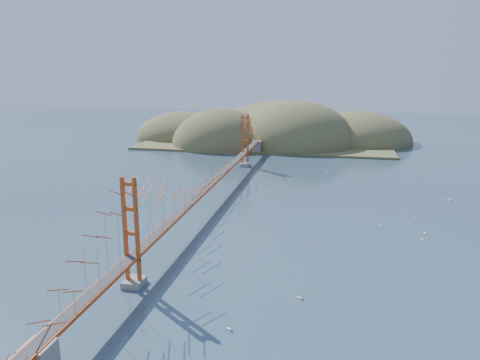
# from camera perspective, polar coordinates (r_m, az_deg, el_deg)

# --- Properties ---
(ground) EXTENTS (320.00, 320.00, 0.00)m
(ground) POSITION_cam_1_polar(r_m,az_deg,el_deg) (77.80, -3.68, -2.91)
(ground) COLOR #283F51
(ground) RESTS_ON ground
(bridge) EXTENTS (2.20, 94.40, 12.00)m
(bridge) POSITION_cam_1_polar(r_m,az_deg,el_deg) (76.23, -3.73, 2.18)
(bridge) COLOR gray
(bridge) RESTS_ON ground
(far_headlands) EXTENTS (84.00, 58.00, 25.00)m
(far_headlands) POSITION_cam_1_polar(r_m,az_deg,el_deg) (143.13, 4.49, 4.89)
(far_headlands) COLOR brown
(far_headlands) RESTS_ON ground
(sailboat_6) EXTENTS (0.66, 0.66, 0.73)m
(sailboat_6) POSITION_cam_1_polar(r_m,az_deg,el_deg) (48.03, 7.31, -13.98)
(sailboat_6) COLOR white
(sailboat_6) RESTS_ON ground
(sailboat_5) EXTENTS (0.50, 0.61, 0.71)m
(sailboat_5) POSITION_cam_1_polar(r_m,az_deg,el_deg) (69.12, 21.62, -5.97)
(sailboat_5) COLOR white
(sailboat_5) RESTS_ON ground
(sailboat_4) EXTENTS (0.56, 0.57, 0.64)m
(sailboat_4) POSITION_cam_1_polar(r_m,az_deg,el_deg) (86.98, 23.46, -2.14)
(sailboat_4) COLOR white
(sailboat_4) RESTS_ON ground
(sailboat_2) EXTENTS (0.62, 0.62, 0.65)m
(sailboat_2) POSITION_cam_1_polar(r_m,az_deg,el_deg) (74.92, 20.68, -4.37)
(sailboat_2) COLOR white
(sailboat_2) RESTS_ON ground
(sailboat_8) EXTENTS (0.64, 0.62, 0.72)m
(sailboat_8) POSITION_cam_1_polar(r_m,az_deg,el_deg) (87.11, 24.20, -2.19)
(sailboat_8) COLOR white
(sailboat_8) RESTS_ON ground
(sailboat_15) EXTENTS (0.54, 0.62, 0.71)m
(sailboat_15) POSITION_cam_1_polar(r_m,az_deg,el_deg) (109.76, 20.00, 1.36)
(sailboat_15) COLOR white
(sailboat_15) RESTS_ON ground
(sailboat_14) EXTENTS (0.59, 0.59, 0.64)m
(sailboat_14) POSITION_cam_1_polar(r_m,az_deg,el_deg) (66.67, 21.36, -6.68)
(sailboat_14) COLOR white
(sailboat_14) RESTS_ON ground
(sailboat_7) EXTENTS (0.56, 0.54, 0.63)m
(sailboat_7) POSITION_cam_1_polar(r_m,az_deg,el_deg) (98.01, 20.60, -0.15)
(sailboat_7) COLOR white
(sailboat_7) RESTS_ON ground
(sailboat_3) EXTENTS (0.51, 0.45, 0.58)m
(sailboat_3) POSITION_cam_1_polar(r_m,az_deg,el_deg) (101.82, 10.56, 1.03)
(sailboat_3) COLOR white
(sailboat_3) RESTS_ON ground
(sailboat_16) EXTENTS (0.66, 0.66, 0.70)m
(sailboat_16) POSITION_cam_1_polar(r_m,az_deg,el_deg) (75.99, 16.04, -3.74)
(sailboat_16) COLOR white
(sailboat_16) RESTS_ON ground
(sailboat_0) EXTENTS (0.47, 0.52, 0.58)m
(sailboat_0) POSITION_cam_1_polar(r_m,az_deg,el_deg) (70.44, 16.82, -5.21)
(sailboat_0) COLOR white
(sailboat_0) RESTS_ON ground
(sailboat_extra_0) EXTENTS (0.58, 0.58, 0.60)m
(sailboat_extra_0) POSITION_cam_1_polar(r_m,az_deg,el_deg) (81.56, 2.35, -1.99)
(sailboat_extra_0) COLOR white
(sailboat_extra_0) RESTS_ON ground
(sailboat_extra_1) EXTENTS (0.61, 0.61, 0.67)m
(sailboat_extra_1) POSITION_cam_1_polar(r_m,az_deg,el_deg) (42.85, -1.35, -17.60)
(sailboat_extra_1) COLOR white
(sailboat_extra_1) RESTS_ON ground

